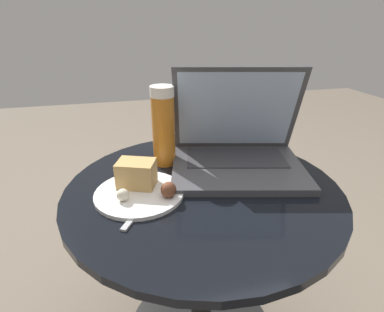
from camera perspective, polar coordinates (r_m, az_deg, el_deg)
The scene contains 5 objects.
table at distance 0.82m, azimuth 1.88°, elevation -15.73°, with size 0.65×0.65×0.53m.
laptop at distance 0.80m, azimuth 8.55°, elevation 1.57°, with size 0.39×0.34×0.26m.
beer_glass at distance 0.80m, azimuth -5.47°, elevation 5.64°, with size 0.06×0.06×0.21m.
snack_plate at distance 0.70m, azimuth -9.99°, elevation -5.40°, with size 0.20×0.20×0.07m.
fork at distance 0.67m, azimuth -8.39°, elevation -8.18°, with size 0.12×0.17×0.00m.
Camera 1 is at (-0.18, -0.60, 0.89)m, focal length 28.00 mm.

